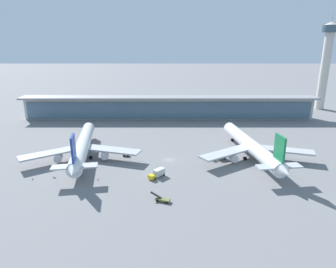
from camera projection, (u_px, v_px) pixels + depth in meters
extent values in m
plane|color=slate|center=(168.00, 160.00, 133.32)|extent=(1200.00, 1200.00, 0.00)
cylinder|color=white|center=(82.00, 145.00, 134.93)|extent=(14.70, 56.99, 5.98)
cone|color=white|center=(88.00, 127.00, 163.95)|extent=(6.63, 6.23, 5.86)
cone|color=white|center=(72.00, 172.00, 106.01)|extent=(6.34, 7.34, 5.39)
cube|color=black|center=(87.00, 127.00, 160.41)|extent=(4.82, 3.14, 0.72)
cube|color=#B7BABF|center=(49.00, 153.00, 128.37)|extent=(24.93, 20.18, 0.72)
cube|color=#B7BABF|center=(111.00, 150.00, 132.28)|extent=(26.59, 13.89, 0.72)
cylinder|color=silver|center=(57.00, 158.00, 128.88)|extent=(3.93, 4.79, 3.30)
cylinder|color=silver|center=(104.00, 155.00, 131.85)|extent=(3.93, 4.79, 3.30)
cube|color=#193899|center=(72.00, 148.00, 108.83)|extent=(1.83, 7.25, 9.29)
cube|color=#B7BABF|center=(73.00, 166.00, 109.85)|extent=(17.01, 7.04, 0.52)
cylinder|color=black|center=(74.00, 159.00, 132.97)|extent=(1.45, 1.62, 1.44)
cylinder|color=black|center=(89.00, 158.00, 133.97)|extent=(1.45, 1.62, 1.44)
cylinder|color=black|center=(87.00, 140.00, 157.80)|extent=(1.45, 1.62, 1.44)
cylinder|color=white|center=(249.00, 145.00, 135.29)|extent=(13.81, 57.03, 5.98)
cone|color=white|center=(227.00, 127.00, 164.38)|extent=(6.56, 6.15, 5.86)
cone|color=white|center=(283.00, 172.00, 106.30)|extent=(6.25, 7.27, 5.39)
cube|color=black|center=(229.00, 126.00, 160.83)|extent=(4.79, 3.08, 0.72)
cube|color=#B7BABF|center=(225.00, 153.00, 128.91)|extent=(25.08, 19.89, 0.72)
cube|color=#B7BABF|center=(281.00, 150.00, 132.43)|extent=(26.57, 14.25, 0.72)
cylinder|color=silver|center=(232.00, 157.00, 129.37)|extent=(3.87, 4.75, 3.30)
cylinder|color=silver|center=(275.00, 155.00, 132.05)|extent=(3.87, 4.75, 3.30)
cube|color=#14703D|center=(278.00, 148.00, 109.13)|extent=(1.72, 7.25, 9.29)
cube|color=#B7BABF|center=(278.00, 166.00, 110.14)|extent=(16.98, 6.79, 0.52)
cylinder|color=black|center=(244.00, 158.00, 133.37)|extent=(1.43, 1.60, 1.44)
cylinder|color=black|center=(258.00, 157.00, 134.27)|extent=(1.43, 1.60, 1.44)
cylinder|color=black|center=(231.00, 140.00, 158.21)|extent=(1.43, 1.60, 1.44)
cube|color=olive|center=(162.00, 200.00, 98.46)|extent=(5.12, 3.47, 0.60)
cube|color=black|center=(155.00, 195.00, 99.00)|extent=(4.00, 2.32, 1.72)
cylinder|color=black|center=(156.00, 201.00, 98.41)|extent=(0.94, 0.60, 0.90)
cylinder|color=black|center=(158.00, 198.00, 99.88)|extent=(0.94, 0.60, 0.90)
cylinder|color=black|center=(166.00, 203.00, 97.22)|extent=(0.94, 0.60, 0.90)
cylinder|color=black|center=(168.00, 200.00, 98.69)|extent=(0.94, 0.60, 0.90)
cube|color=gray|center=(125.00, 155.00, 137.14)|extent=(3.04, 2.02, 0.90)
cube|color=black|center=(125.00, 153.00, 136.96)|extent=(0.82, 0.82, 0.70)
cylinder|color=black|center=(128.00, 155.00, 137.76)|extent=(0.94, 0.45, 0.90)
cylinder|color=black|center=(127.00, 156.00, 136.43)|extent=(0.94, 0.45, 0.90)
cylinder|color=black|center=(124.00, 155.00, 138.13)|extent=(0.94, 0.45, 0.90)
cylinder|color=black|center=(123.00, 156.00, 136.79)|extent=(0.94, 0.45, 0.90)
cube|color=yellow|center=(151.00, 177.00, 113.86)|extent=(2.91, 2.88, 1.50)
cube|color=black|center=(149.00, 177.00, 113.21)|extent=(1.60, 1.50, 0.70)
cube|color=silver|center=(158.00, 172.00, 116.55)|extent=(4.82, 4.94, 2.50)
cylinder|color=black|center=(154.00, 179.00, 113.96)|extent=(0.82, 0.85, 0.90)
cylinder|color=black|center=(150.00, 177.00, 115.33)|extent=(0.82, 0.85, 0.90)
cylinder|color=black|center=(163.00, 175.00, 117.33)|extent=(0.82, 0.85, 0.90)
cylinder|color=black|center=(159.00, 173.00, 118.70)|extent=(0.82, 0.85, 0.90)
cube|color=olive|center=(211.00, 157.00, 133.06)|extent=(2.42, 2.74, 1.50)
cube|color=black|center=(210.00, 157.00, 132.74)|extent=(0.75, 2.01, 0.70)
cube|color=silver|center=(220.00, 155.00, 134.08)|extent=(5.08, 3.60, 2.50)
cylinder|color=black|center=(214.00, 160.00, 132.56)|extent=(0.94, 0.54, 0.90)
cylinder|color=black|center=(212.00, 158.00, 134.48)|extent=(0.94, 0.54, 0.90)
cylinder|color=black|center=(224.00, 158.00, 133.98)|extent=(0.94, 0.54, 0.90)
cylinder|color=black|center=(221.00, 157.00, 135.90)|extent=(0.94, 0.54, 0.90)
cube|color=#B21E1E|center=(75.00, 172.00, 118.78)|extent=(4.88, 4.40, 0.60)
cube|color=black|center=(79.00, 172.00, 117.02)|extent=(3.65, 3.17, 1.72)
cylinder|color=black|center=(80.00, 174.00, 118.49)|extent=(0.88, 0.78, 0.90)
cylinder|color=black|center=(76.00, 175.00, 117.25)|extent=(0.88, 0.78, 0.90)
cylinder|color=black|center=(75.00, 171.00, 120.48)|extent=(0.88, 0.78, 0.90)
cylinder|color=black|center=(71.00, 173.00, 119.24)|extent=(0.88, 0.78, 0.90)
cube|color=beige|center=(168.00, 108.00, 203.48)|extent=(191.87, 8.00, 14.00)
cube|color=slate|center=(168.00, 111.00, 199.58)|extent=(188.03, 0.50, 11.20)
cube|color=gray|center=(168.00, 98.00, 199.32)|extent=(195.71, 12.80, 1.20)
cylinder|color=beige|center=(323.00, 72.00, 226.32)|extent=(6.40, 6.40, 56.37)
cylinder|color=#384C5B|center=(329.00, 29.00, 217.26)|extent=(12.00, 12.00, 5.00)
cone|color=beige|center=(330.00, 23.00, 216.17)|extent=(10.20, 10.20, 2.40)
cylinder|color=#99999E|center=(331.00, 18.00, 215.08)|extent=(0.36, 0.36, 5.00)
cone|color=orange|center=(54.00, 178.00, 115.26)|extent=(0.44, 0.44, 0.70)
cube|color=black|center=(54.00, 178.00, 115.36)|extent=(0.62, 0.62, 0.04)
cone|color=orange|center=(31.00, 179.00, 114.07)|extent=(0.44, 0.44, 0.70)
cube|color=black|center=(31.00, 180.00, 114.17)|extent=(0.62, 0.62, 0.04)
cone|color=orange|center=(73.00, 176.00, 116.23)|extent=(0.44, 0.44, 0.70)
cube|color=black|center=(73.00, 177.00, 116.33)|extent=(0.62, 0.62, 0.04)
cone|color=orange|center=(97.00, 179.00, 113.92)|extent=(0.44, 0.44, 0.70)
cube|color=black|center=(97.00, 180.00, 114.02)|extent=(0.62, 0.62, 0.04)
cone|color=orange|center=(52.00, 177.00, 115.66)|extent=(0.44, 0.44, 0.70)
cube|color=black|center=(52.00, 178.00, 115.75)|extent=(0.62, 0.62, 0.04)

